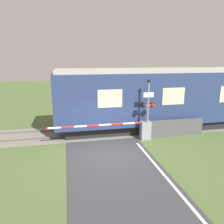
% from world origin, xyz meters
% --- Properties ---
extents(ground_plane, '(80.00, 80.00, 0.00)m').
position_xyz_m(ground_plane, '(0.00, 0.00, 0.00)').
color(ground_plane, '#4C6033').
extents(track_bed, '(36.00, 3.20, 0.13)m').
position_xyz_m(track_bed, '(0.00, 3.50, 0.02)').
color(track_bed, slate).
rests_on(track_bed, ground_plane).
extents(train, '(14.77, 2.86, 4.18)m').
position_xyz_m(train, '(4.57, 3.50, 2.14)').
color(train, black).
rests_on(train, ground_plane).
extents(crossing_barrier, '(6.10, 0.44, 1.17)m').
position_xyz_m(crossing_barrier, '(2.06, 1.57, 0.67)').
color(crossing_barrier, gray).
rests_on(crossing_barrier, ground_plane).
extents(signal_post, '(0.86, 0.26, 3.67)m').
position_xyz_m(signal_post, '(2.65, 1.44, 2.08)').
color(signal_post, gray).
rests_on(signal_post, ground_plane).
extents(roadside_fence, '(4.07, 0.06, 1.10)m').
position_xyz_m(roadside_fence, '(4.51, 1.71, 0.55)').
color(roadside_fence, '#4C4C51').
rests_on(roadside_fence, ground_plane).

